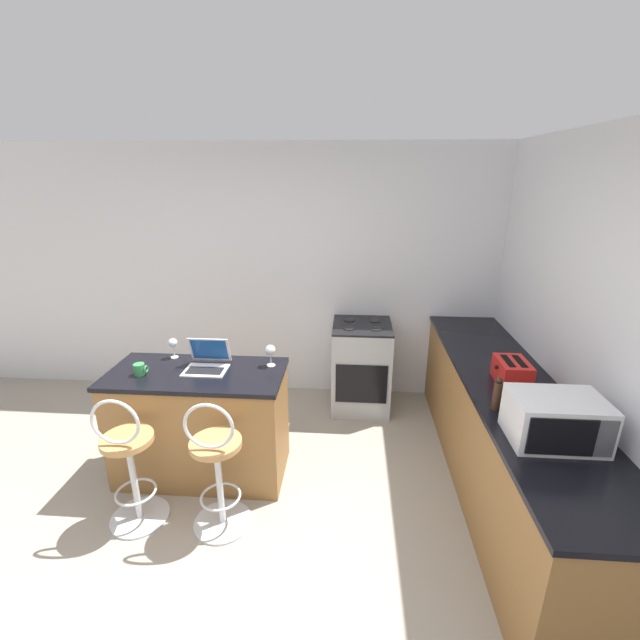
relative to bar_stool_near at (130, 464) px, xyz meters
The scene contains 14 objects.
ground_plane 0.96m from the bar_stool_near, 28.80° to the right, with size 20.00×20.00×0.00m, color gray.
wall_back 2.32m from the bar_stool_near, 70.29° to the left, with size 12.00×0.06×2.60m.
breakfast_bar 0.62m from the bar_stool_near, 61.39° to the left, with size 1.32×0.63×0.90m.
counter_right 2.67m from the bar_stool_near, 12.00° to the left, with size 0.67×2.94×0.90m.
bar_stool_near is the anchor object (origin of this frame).
bar_stool_far 0.60m from the bar_stool_near, ahead, with size 0.40×0.40×1.00m.
laptop 0.87m from the bar_stool_near, 59.11° to the left, with size 0.32×0.28×0.23m.
microwave 2.65m from the bar_stool_near, ahead, with size 0.48×0.34×0.27m.
toaster 2.70m from the bar_stool_near, 11.75° to the left, with size 0.22×0.29×0.17m.
stove_range 2.31m from the bar_stool_near, 47.10° to the left, with size 0.58×0.61×0.91m.
wine_glass_short 1.23m from the bar_stool_near, 39.48° to the left, with size 0.08×0.08×0.17m.
mug_green 0.67m from the bar_stool_near, 100.85° to the left, with size 0.10×0.08×0.09m.
wine_glass_tall 0.96m from the bar_stool_near, 87.24° to the left, with size 0.07×0.07×0.17m.
pepper_mill 2.44m from the bar_stool_near, ahead, with size 0.05×0.05×0.23m.
Camera 1 is at (0.72, -1.88, 2.32)m, focal length 24.00 mm.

